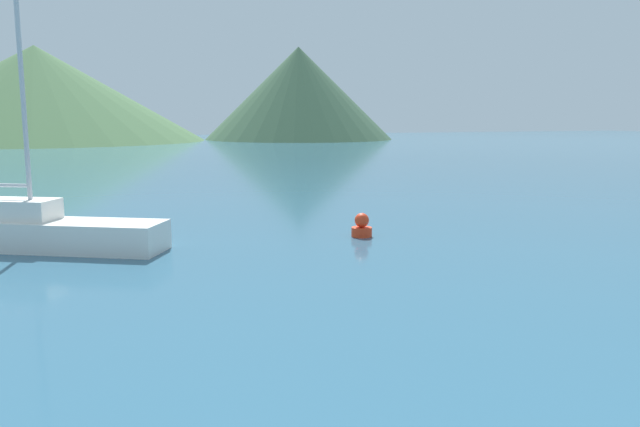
# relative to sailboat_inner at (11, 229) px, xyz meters

# --- Properties ---
(sailboat_inner) EXTENTS (7.86, 5.42, 7.76)m
(sailboat_inner) POSITION_rel_sailboat_inner_xyz_m (0.00, 0.00, 0.00)
(sailboat_inner) COLOR white
(sailboat_inner) RESTS_ON ground_plane
(buoy_marker) EXTENTS (0.60, 0.60, 0.69)m
(buoy_marker) POSITION_rel_sailboat_inner_xyz_m (9.28, -1.92, -0.23)
(buoy_marker) COLOR red
(buoy_marker) RESTS_ON ground_plane
(hill_central) EXTENTS (45.93, 45.93, 13.21)m
(hill_central) POSITION_rel_sailboat_inner_xyz_m (-2.52, 78.86, 6.10)
(hill_central) COLOR #476B42
(hill_central) RESTS_ON ground_plane
(hill_east) EXTENTS (28.53, 28.53, 13.89)m
(hill_east) POSITION_rel_sailboat_inner_xyz_m (34.28, 73.11, 6.43)
(hill_east) COLOR #38563D
(hill_east) RESTS_ON ground_plane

